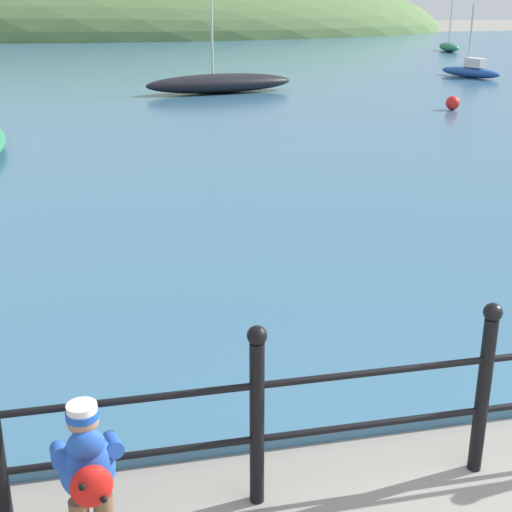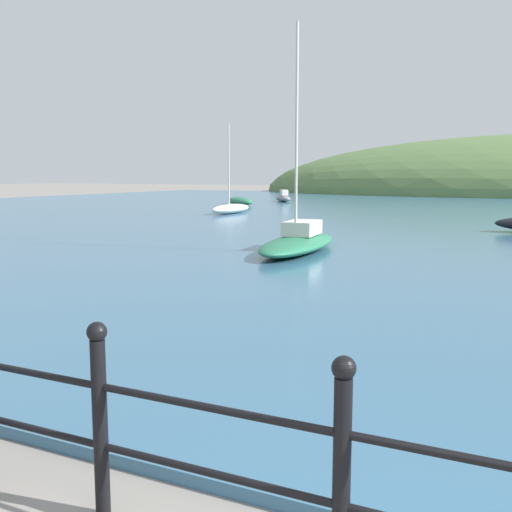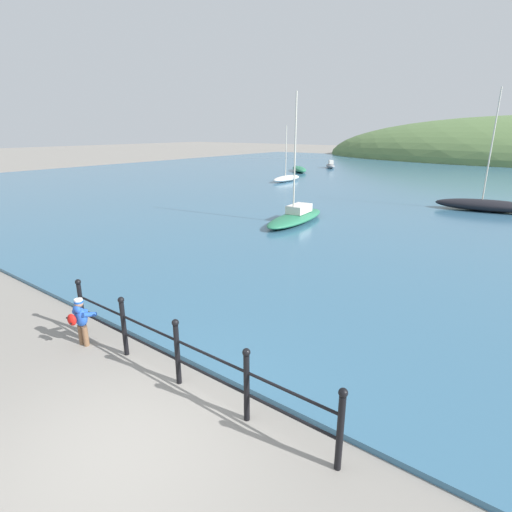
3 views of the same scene
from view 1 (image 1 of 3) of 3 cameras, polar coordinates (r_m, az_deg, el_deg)
water at (r=34.34m, az=-7.98°, el=14.82°), size 80.00×60.00×0.10m
far_hillside at (r=69.25m, az=-10.60°, el=17.11°), size 60.56×33.31×12.19m
iron_railing at (r=4.86m, az=17.78°, el=-9.74°), size 6.09×0.12×1.21m
child_in_coat at (r=4.05m, az=-13.28°, el=-16.43°), size 0.41×0.55×1.00m
boat_mid_harbor at (r=23.69m, az=-2.89°, el=13.69°), size 5.05×2.05×6.00m
boat_far_left at (r=29.61m, az=16.80°, el=14.01°), size 1.60×2.95×2.69m
boat_white_sailboat at (r=44.28m, az=15.20°, el=15.85°), size 1.29×2.95×2.79m
mooring_buoy at (r=20.61m, az=15.46°, el=11.72°), size 0.38×0.38×0.38m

